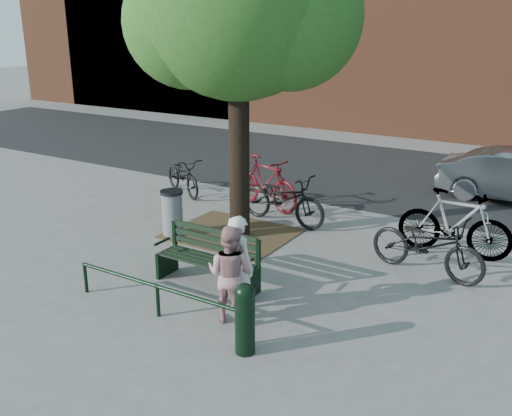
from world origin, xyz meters
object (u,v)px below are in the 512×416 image
Objects in this scene: park_bench at (209,257)px; litter_bin at (172,213)px; person_right at (230,274)px; bollard at (245,316)px; person_left at (239,265)px; bicycle_c at (283,199)px.

litter_bin is at bearing 143.66° from park_bench.
bollard is (0.65, -0.62, -0.19)m from person_right.
person_left is at bearing -30.74° from park_bench.
person_left is at bearing 127.13° from bollard.
person_right is 1.55× the size of litter_bin.
park_bench is at bearing -166.23° from bicycle_c.
bollard is at bearing -150.40° from bicycle_c.
bollard is at bearing 128.77° from person_right.
person_left reaches higher than park_bench.
litter_bin is at bearing -45.07° from person_right.
person_left is (0.95, -0.57, 0.28)m from park_bench.
bicycle_c is (-1.40, 4.05, -0.17)m from person_right.
person_right is 1.47× the size of bollard.
park_bench is 3.28m from bicycle_c.
bollard is 4.60m from litter_bin.
bollard is 1.06× the size of litter_bin.
person_left is 3.57m from litter_bin.
bollard reaches higher than litter_bin.
park_bench is at bearing -47.60° from person_right.
person_left reaches higher than litter_bin.
litter_bin is at bearing -15.45° from person_left.
person_left is at bearing -34.60° from litter_bin.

